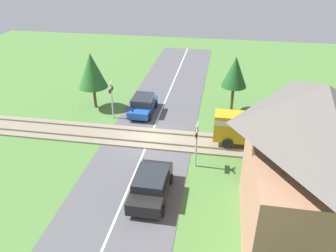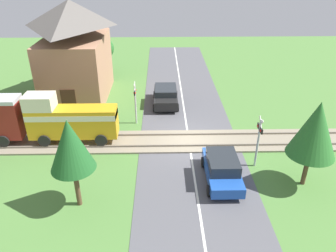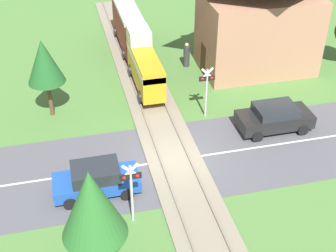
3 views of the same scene
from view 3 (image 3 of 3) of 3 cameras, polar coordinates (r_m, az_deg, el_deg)
ground_plane at (r=23.81m, az=0.78°, el=-4.20°), size 60.00×60.00×0.00m
road_surface at (r=23.81m, az=0.78°, el=-4.18°), size 48.00×6.40×0.02m
track_bed at (r=23.77m, az=0.78°, el=-4.07°), size 2.80×48.00×0.24m
train at (r=32.06m, az=-4.07°, el=10.33°), size 1.58×12.28×3.18m
car_near_crossing at (r=21.75m, az=-8.76°, el=-6.41°), size 3.94×1.88×1.49m
car_far_side at (r=26.30m, az=12.86°, el=1.07°), size 4.07×2.01×1.48m
crossing_signal_west_approach at (r=19.39m, az=-4.51°, el=-7.20°), size 0.90×0.18×3.12m
crossing_signal_east_approach at (r=26.25m, az=4.74°, el=4.92°), size 0.90×0.18×3.12m
station_building at (r=31.52m, az=11.12°, el=13.30°), size 7.89×5.08×7.89m
pedestrian_by_station at (r=32.40m, az=2.27°, el=8.57°), size 0.43×0.43×1.73m
tree_roadside_hedge at (r=26.52m, az=-14.87°, el=7.57°), size 2.08×2.08×4.67m
tree_beyond_track at (r=16.81m, az=-9.27°, el=-9.39°), size 2.43×2.43×4.79m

